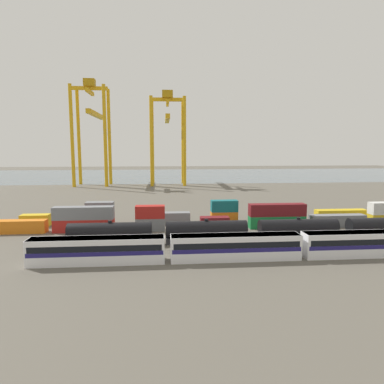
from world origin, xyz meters
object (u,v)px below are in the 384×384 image
(passenger_train, at_px, (235,246))
(gantry_crane_central, at_px, (168,128))
(shipping_container_1, at_px, (84,225))
(freight_tank_row, at_px, (298,230))
(shipping_container_3, at_px, (150,224))
(gantry_crane_west, at_px, (92,123))

(passenger_train, xyz_separation_m, gantry_crane_central, (-8.66, 110.84, 24.01))
(shipping_container_1, xyz_separation_m, gantry_crane_central, (18.56, 90.98, 24.85))
(passenger_train, distance_m, freight_tank_row, 16.90)
(shipping_container_1, distance_m, shipping_container_3, 13.51)
(freight_tank_row, distance_m, gantry_crane_central, 106.39)
(passenger_train, distance_m, shipping_container_1, 33.71)
(passenger_train, relative_size, shipping_container_3, 10.18)
(gantry_crane_central, bearing_deg, shipping_container_3, -93.18)
(gantry_crane_west, bearing_deg, gantry_crane_central, -0.71)
(shipping_container_1, relative_size, gantry_crane_west, 0.26)
(passenger_train, relative_size, gantry_crane_west, 1.30)
(gantry_crane_west, height_order, gantry_crane_central, gantry_crane_west)
(freight_tank_row, relative_size, gantry_crane_west, 1.75)
(freight_tank_row, relative_size, shipping_container_3, 13.75)
(freight_tank_row, bearing_deg, gantry_crane_central, 102.54)
(shipping_container_3, bearing_deg, freight_tank_row, -20.25)
(passenger_train, relative_size, shipping_container_1, 5.08)
(passenger_train, height_order, gantry_crane_central, gantry_crane_central)
(shipping_container_1, relative_size, gantry_crane_central, 0.28)
(freight_tank_row, height_order, gantry_crane_west, gantry_crane_west)
(shipping_container_1, bearing_deg, gantry_crane_west, 99.84)
(gantry_crane_west, relative_size, gantry_crane_central, 1.10)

